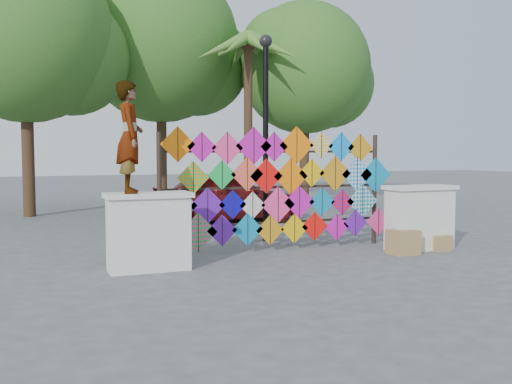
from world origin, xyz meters
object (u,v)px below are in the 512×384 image
at_px(kite_rack, 281,188).
at_px(sedan, 227,197).
at_px(vendor_woman, 129,137).
at_px(lamppost, 266,117).

distance_m(kite_rack, sedan, 4.94).
bearing_deg(kite_rack, vendor_woman, -163.26).
relative_size(kite_rack, lamppost, 1.12).
distance_m(vendor_woman, sedan, 7.00).
bearing_deg(kite_rack, lamppost, 80.73).
distance_m(sedan, lamppost, 4.13).
bearing_deg(sedan, kite_rack, 170.72).
bearing_deg(vendor_woman, kite_rack, -66.09).
bearing_deg(kite_rack, sedan, 83.57).
relative_size(vendor_woman, sedan, 0.44).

